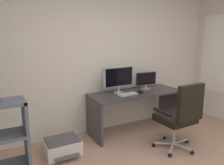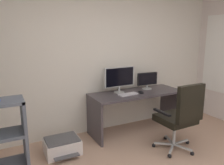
% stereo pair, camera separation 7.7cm
% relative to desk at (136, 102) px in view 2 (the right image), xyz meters
% --- Properties ---
extents(wall_back, '(4.88, 0.10, 2.61)m').
position_rel_desk_xyz_m(wall_back, '(-0.58, 0.40, 0.76)').
color(wall_back, silver).
rests_on(wall_back, ground).
extents(desk, '(1.66, 0.64, 0.72)m').
position_rel_desk_xyz_m(desk, '(0.00, 0.00, 0.00)').
color(desk, '#413A40').
rests_on(desk, ground).
extents(monitor_main, '(0.58, 0.18, 0.45)m').
position_rel_desk_xyz_m(monitor_main, '(-0.29, 0.11, 0.45)').
color(monitor_main, '#B2B5B7').
rests_on(monitor_main, desk).
extents(monitor_secondary, '(0.41, 0.18, 0.31)m').
position_rel_desk_xyz_m(monitor_secondary, '(0.31, 0.11, 0.35)').
color(monitor_secondary, '#B2B5B7').
rests_on(monitor_secondary, desk).
extents(keyboard, '(0.35, 0.16, 0.02)m').
position_rel_desk_xyz_m(keyboard, '(-0.22, -0.08, 0.19)').
color(keyboard, silver).
rests_on(keyboard, desk).
extents(computer_mouse, '(0.08, 0.11, 0.03)m').
position_rel_desk_xyz_m(computer_mouse, '(0.03, -0.09, 0.19)').
color(computer_mouse, black).
rests_on(computer_mouse, desk).
extents(office_chair, '(0.62, 0.63, 1.06)m').
position_rel_desk_xyz_m(office_chair, '(0.15, -0.93, 0.04)').
color(office_chair, '#B7BABC').
rests_on(office_chair, ground).
extents(printer, '(0.50, 0.48, 0.24)m').
position_rel_desk_xyz_m(printer, '(-1.41, -0.19, -0.43)').
color(printer, white).
rests_on(printer, ground).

